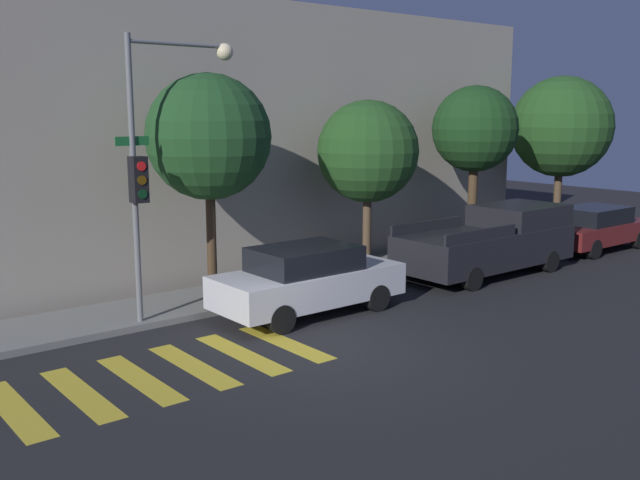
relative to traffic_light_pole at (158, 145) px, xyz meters
The scene contains 12 objects.
ground_plane 5.22m from the traffic_light_pole, 66.09° to the right, with size 60.00×60.00×0.00m, color black.
sidewalk 4.02m from the traffic_light_pole, 30.20° to the left, with size 26.00×2.09×0.14m, color slate.
building_row 5.52m from the traffic_light_pole, 74.28° to the left, with size 26.00×6.00×7.19m, color #A89E8E.
crosswalk 4.83m from the traffic_light_pole, 124.30° to the right, with size 6.40×2.60×0.00m.
traffic_light_pole is the anchor object (origin of this frame).
sedan_near_corner 4.23m from the traffic_light_pole, 24.62° to the right, with size 4.22×1.79×1.50m.
pickup_truck 9.62m from the traffic_light_pole, ahead, with size 5.32×2.08×1.79m.
sedan_middle 14.67m from the traffic_light_pole, ahead, with size 4.28×1.74×1.39m.
tree_near_corner 1.60m from the traffic_light_pole, 20.84° to the left, with size 2.76×2.76×5.19m.
tree_midblock 6.24m from the traffic_light_pole, ahead, with size 2.66×2.66×4.66m.
tree_far_end 10.52m from the traffic_light_pole, ahead, with size 2.54×2.54×5.12m.
tree_behind_truck 15.01m from the traffic_light_pole, ahead, with size 3.36×3.36×5.53m.
Camera 1 is at (-7.94, -9.78, 4.37)m, focal length 40.00 mm.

